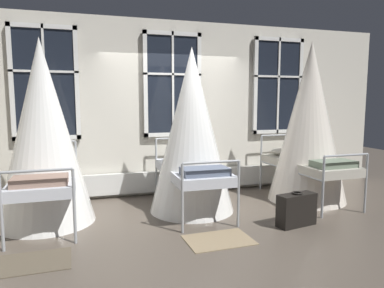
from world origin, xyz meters
name	(u,v)px	position (x,y,z in m)	size (l,w,h in m)	color
ground	(189,209)	(0.00, 0.00, 0.00)	(16.61, 16.61, 0.00)	brown
back_wall_with_windows	(171,109)	(0.00, 1.11, 1.55)	(8.54, 0.10, 3.09)	beige
window_bank	(173,132)	(0.00, 0.99, 1.14)	(5.25, 0.10, 2.82)	black
cot_first	(44,135)	(-2.06, -0.01, 1.23)	(1.29, 1.83, 2.53)	#9EA3A8
cot_second	(192,133)	(0.04, -0.05, 1.20)	(1.29, 1.83, 2.48)	#9EA3A8
cot_third	(309,124)	(2.09, -0.07, 1.30)	(1.29, 1.84, 2.67)	#9EA3A8
rug_first	(31,263)	(-2.10, -1.31, 0.01)	(0.80, 0.56, 0.01)	brown
rug_second	(219,240)	(0.00, -1.31, 0.01)	(0.80, 0.56, 0.01)	#8E7A5B
suitcase_dark	(296,210)	(1.19, -1.13, 0.22)	(0.59, 0.31, 0.47)	black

